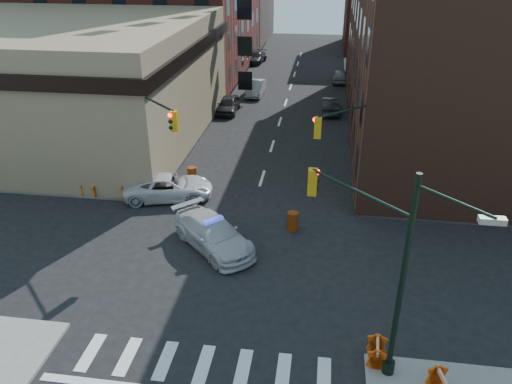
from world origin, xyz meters
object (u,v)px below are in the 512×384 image
(parked_car_wfar, at_px, (256,88))
(barricade_nw_a, at_px, (132,191))
(pickup, at_px, (169,187))
(pedestrian_b, at_px, (58,177))
(barricade_se_a, at_px, (377,352))
(parked_car_enear, at_px, (330,105))
(barrel_road, at_px, (293,221))
(police_car, at_px, (213,234))
(barrel_bank, at_px, (192,175))
(parked_car_wnear, at_px, (228,105))
(pedestrian_a, at_px, (121,169))

(parked_car_wfar, bearing_deg, barricade_nw_a, -98.29)
(pickup, bearing_deg, pedestrian_b, 76.24)
(barricade_nw_a, bearing_deg, barricade_se_a, -36.47)
(parked_car_enear, relative_size, barrel_road, 4.05)
(police_car, bearing_deg, pedestrian_b, 110.77)
(parked_car_enear, height_order, pedestrian_b, pedestrian_b)
(barrel_bank, bearing_deg, parked_car_wnear, 92.11)
(police_car, bearing_deg, barrel_bank, 67.75)
(pickup, height_order, pedestrian_b, pedestrian_b)
(pedestrian_a, bearing_deg, parked_car_wnear, 94.47)
(parked_car_wnear, distance_m, parked_car_wfar, 6.44)
(police_car, height_order, pedestrian_b, pedestrian_b)
(pickup, relative_size, barrel_road, 4.96)
(parked_car_wnear, relative_size, barricade_nw_a, 3.32)
(pedestrian_a, bearing_deg, barrel_bank, 26.68)
(pedestrian_a, xyz_separation_m, barricade_se_a, (15.45, -13.84, -0.44))
(parked_car_enear, xyz_separation_m, pedestrian_b, (-16.94, -18.93, 0.21))
(parked_car_enear, height_order, barrel_bank, parked_car_enear)
(pedestrian_b, relative_size, barrel_bank, 1.44)
(police_car, distance_m, pickup, 6.46)
(pedestrian_b, xyz_separation_m, barricade_se_a, (18.96, -12.10, -0.37))
(pedestrian_b, bearing_deg, barricade_se_a, -35.23)
(barricade_nw_a, bearing_deg, parked_car_enear, 62.02)
(parked_car_wnear, bearing_deg, pedestrian_b, -113.82)
(police_car, bearing_deg, pedestrian_a, 93.59)
(barricade_se_a, bearing_deg, barricade_nw_a, 54.72)
(police_car, relative_size, barrel_road, 5.03)
(pedestrian_a, xyz_separation_m, pedestrian_b, (-3.50, -1.74, -0.07))
(parked_car_wfar, relative_size, pedestrian_b, 2.90)
(parked_car_wfar, xyz_separation_m, barrel_bank, (-1.12, -21.55, -0.21))
(parked_car_enear, bearing_deg, barricade_nw_a, 57.34)
(barricade_nw_a, bearing_deg, pickup, 19.62)
(parked_car_wnear, height_order, pedestrian_b, pedestrian_b)
(pedestrian_a, relative_size, barricade_se_a, 1.54)
(parked_car_wfar, height_order, barrel_bank, parked_car_wfar)
(pedestrian_b, xyz_separation_m, barrel_road, (15.10, -2.76, -0.39))
(pickup, xyz_separation_m, pedestrian_b, (-7.22, -0.02, 0.19))
(parked_car_enear, bearing_deg, pickup, 61.33)
(parked_car_wfar, distance_m, pedestrian_a, 22.92)
(parked_car_wnear, xyz_separation_m, barrel_bank, (0.56, -15.33, -0.20))
(parked_car_wfar, relative_size, barrel_bank, 4.19)
(parked_car_wfar, bearing_deg, pedestrian_b, -109.85)
(pedestrian_a, relative_size, barrel_bank, 1.57)
(parked_car_wnear, height_order, parked_car_enear, parked_car_wnear)
(barrel_road, bearing_deg, pedestrian_a, 158.79)
(police_car, height_order, pedestrian_a, pedestrian_a)
(police_car, relative_size, pickup, 1.01)
(pedestrian_a, bearing_deg, parked_car_wfar, 94.15)
(pedestrian_b, xyz_separation_m, barricade_nw_a, (5.11, -0.60, -0.29))
(parked_car_wfar, relative_size, barricade_nw_a, 3.46)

